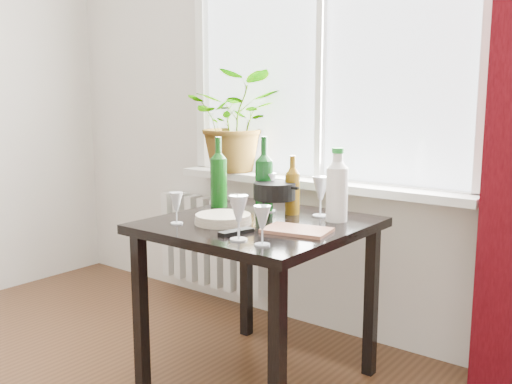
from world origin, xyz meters
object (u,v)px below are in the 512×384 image
Objects in this scene: wine_bottle_left at (219,171)px; cleaning_bottle at (337,184)px; wine_bottle_right at (264,174)px; radiator at (212,242)px; potted_plant at (236,121)px; bottle_amber at (292,184)px; wineglass_back_center at (320,196)px; plate_stack at (223,219)px; table at (259,242)px; cutting_board at (297,230)px; wineglass_front_right at (239,217)px; wineglass_far_right at (262,225)px; wineglass_back_left at (268,192)px; fondue_pot at (274,199)px; tv_remote at (236,232)px; wineglass_front_left at (176,208)px.

wine_bottle_left is 1.06× the size of cleaning_bottle.
wine_bottle_right reaches higher than cleaning_bottle.
wine_bottle_right is 1.09× the size of cleaning_bottle.
potted_plant is (0.23, -0.03, 0.75)m from radiator.
cleaning_bottle is (1.12, -0.42, 0.52)m from radiator.
radiator is at bearing 154.45° from bottle_amber.
wineglass_back_center is at bearing 11.59° from wine_bottle_left.
bottle_amber is at bearing 69.92° from plate_stack.
cutting_board is (0.24, -0.07, 0.10)m from table.
wine_bottle_right is 0.56m from wineglass_front_right.
plate_stack is (0.01, -0.31, -0.16)m from wine_bottle_right.
wine_bottle_right reaches higher than table.
wineglass_front_right is 1.17× the size of wineglass_far_right.
wineglass_back_center reaches higher than wineglass_far_right.
cleaning_bottle is 2.18× the size of wineglass_far_right.
radiator is 1.09m from table.
bottle_amber is at bearing 12.56° from wine_bottle_right.
wineglass_back_center is 0.26m from wineglass_back_left.
wine_bottle_right is (-0.11, 0.18, 0.27)m from table.
cutting_board is at bearing -94.51° from cleaning_bottle.
bottle_amber is at bearing 34.10° from fondue_pot.
wine_bottle_right reaches higher than radiator.
wineglass_front_right is (0.14, -0.31, 0.18)m from table.
table is at bearing -43.87° from potted_plant.
table is 2.60× the size of cleaning_bottle.
wine_bottle_left is at bearing -170.15° from bottle_amber.
tv_remote is (0.70, -0.84, -0.38)m from potted_plant.
tv_remote is at bearing -88.84° from fondue_pot.
wineglass_front_right is at bearing -7.74° from wineglass_front_left.
bottle_amber is 1.48× the size of wineglass_back_left.
table is 2.38× the size of wine_bottle_right.
wineglass_front_left is at bearing -132.62° from table.
radiator is 4.29× the size of wineglass_back_center.
bottle_amber reaches higher than fondue_pot.
wineglass_front_right is at bearing -37.58° from plate_stack.
wineglass_back_left is 0.47m from wineglass_front_left.
table is 3.49× the size of plate_stack.
wineglass_front_left is (-0.38, 0.05, -0.02)m from wineglass_front_right.
fondue_pot is at bearing 99.39° from table.
cleaning_bottle is 1.26× the size of cutting_board.
wineglass_front_right is (0.99, -0.94, 0.45)m from radiator.
plate_stack is (-0.12, -0.34, -0.12)m from bottle_amber.
radiator is 1.32m from tv_remote.
wineglass_front_right is at bearing -43.42° from radiator.
wine_bottle_right is at bearing -167.44° from bottle_amber.
potted_plant is at bearing 130.15° from wineglass_front_right.
radiator is at bearing 139.52° from wineglass_far_right.
wine_bottle_left is 1.98× the size of wineglass_front_right.
wine_bottle_right reaches higher than wine_bottle_left.
fondue_pot is (-0.28, 0.47, -0.00)m from wineglass_far_right.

